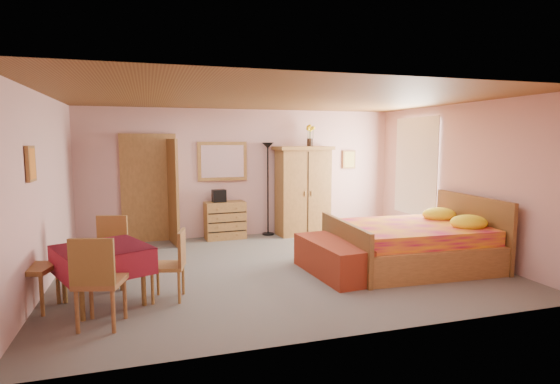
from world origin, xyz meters
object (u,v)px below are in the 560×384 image
object	(u,v)px
floor_lamp	(268,189)
chair_south	(101,280)
dining_table	(103,276)
sunflower_vase	(310,135)
bench	(331,258)
chair_north	(108,252)
bed	(411,232)
chair_east	(168,265)
chair_west	(32,267)
wall_mirror	(222,161)
wardrobe	(303,191)
chest_of_drawers	(225,220)
stereo	(219,196)

from	to	relation	value
floor_lamp	chair_south	world-z (taller)	floor_lamp
dining_table	floor_lamp	bearing A→B (deg)	47.55
sunflower_vase	bench	bearing A→B (deg)	-104.21
floor_lamp	bench	distance (m)	3.02
chair_north	bed	bearing A→B (deg)	-169.13
chair_east	chair_west	bearing A→B (deg)	99.40
wall_mirror	bed	xyz separation A→B (m)	(2.47, -2.95, -1.01)
wardrobe	chair_east	world-z (taller)	wardrobe
chest_of_drawers	bench	world-z (taller)	chest_of_drawers
wardrobe	chair_west	bearing A→B (deg)	-150.24
bench	chair_east	world-z (taller)	chair_east
stereo	floor_lamp	bearing A→B (deg)	5.09
bench	chair_east	distance (m)	2.38
stereo	sunflower_vase	size ratio (longest dim) A/B	0.59
bed	bench	world-z (taller)	bed
chair_west	bench	bearing A→B (deg)	108.92
chair_south	wardrobe	bearing A→B (deg)	60.94
chest_of_drawers	chair_east	bearing A→B (deg)	-115.56
bed	chair_west	xyz separation A→B (m)	(-5.24, -0.32, -0.03)
stereo	wardrobe	world-z (taller)	wardrobe
floor_lamp	chair_east	world-z (taller)	floor_lamp
chair_south	chair_east	world-z (taller)	chair_south
sunflower_vase	chair_north	xyz separation A→B (m)	(-3.81, -2.33, -1.61)
wall_mirror	chair_east	size ratio (longest dim) A/B	1.15
stereo	chair_south	bearing A→B (deg)	-116.17
floor_lamp	chair_west	world-z (taller)	floor_lamp
wall_mirror	dining_table	xyz separation A→B (m)	(-2.01, -3.31, -1.19)
chair_south	chair_north	size ratio (longest dim) A/B	1.07
stereo	chair_east	size ratio (longest dim) A/B	0.30
bed	dining_table	xyz separation A→B (m)	(-4.48, -0.36, -0.19)
stereo	wardrobe	size ratio (longest dim) A/B	0.14
dining_table	chair_south	world-z (taller)	chair_south
wall_mirror	dining_table	bearing A→B (deg)	-120.38
wardrobe	chair_north	size ratio (longest dim) A/B	1.98
sunflower_vase	chair_south	distance (m)	5.53
floor_lamp	chair_north	size ratio (longest dim) A/B	2.07
chest_of_drawers	wardrobe	bearing A→B (deg)	-6.16
stereo	bed	world-z (taller)	bed
chest_of_drawers	bench	xyz separation A→B (m)	(1.09, -2.82, -0.13)
chair_north	chair_west	world-z (taller)	chair_west
dining_table	chair_south	distance (m)	0.68
sunflower_vase	chair_north	world-z (taller)	sunflower_vase
chair_south	chair_north	distance (m)	1.40
chair_north	bench	bearing A→B (deg)	-172.74
floor_lamp	chair_north	world-z (taller)	floor_lamp
wardrobe	dining_table	xyz separation A→B (m)	(-3.64, -3.03, -0.57)
wardrobe	chair_south	world-z (taller)	wardrobe
chest_of_drawers	dining_table	xyz separation A→B (m)	(-2.01, -3.10, -0.02)
chair_south	chair_west	distance (m)	1.07
bed	chair_east	distance (m)	3.75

